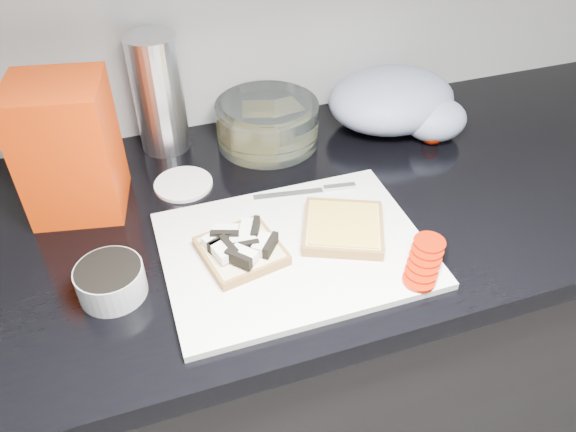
{
  "coord_description": "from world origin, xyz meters",
  "views": [
    {
      "loc": [
        -0.28,
        0.48,
        1.51
      ],
      "look_at": [
        -0.07,
        1.11,
        0.95
      ],
      "focal_mm": 35.0,
      "sensor_mm": 36.0,
      "label": 1
    }
  ],
  "objects_px": {
    "cutting_board": "(294,249)",
    "bread_bag": "(69,149)",
    "steel_canister": "(159,94)",
    "glass_bowl": "(267,123)"
  },
  "relations": [
    {
      "from": "cutting_board",
      "to": "bread_bag",
      "type": "xyz_separation_m",
      "value": [
        -0.3,
        0.23,
        0.11
      ]
    },
    {
      "from": "cutting_board",
      "to": "bread_bag",
      "type": "distance_m",
      "value": 0.39
    },
    {
      "from": "cutting_board",
      "to": "steel_canister",
      "type": "distance_m",
      "value": 0.41
    },
    {
      "from": "bread_bag",
      "to": "steel_canister",
      "type": "xyz_separation_m",
      "value": [
        0.16,
        0.14,
        -0.0
      ]
    },
    {
      "from": "bread_bag",
      "to": "steel_canister",
      "type": "height_order",
      "value": "bread_bag"
    },
    {
      "from": "steel_canister",
      "to": "glass_bowl",
      "type": "bearing_deg",
      "value": -14.23
    },
    {
      "from": "bread_bag",
      "to": "cutting_board",
      "type": "bearing_deg",
      "value": -26.14
    },
    {
      "from": "bread_bag",
      "to": "steel_canister",
      "type": "distance_m",
      "value": 0.22
    },
    {
      "from": "cutting_board",
      "to": "steel_canister",
      "type": "xyz_separation_m",
      "value": [
        -0.14,
        0.37,
        0.11
      ]
    },
    {
      "from": "glass_bowl",
      "to": "bread_bag",
      "type": "xyz_separation_m",
      "value": [
        -0.36,
        -0.09,
        0.07
      ]
    }
  ]
}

